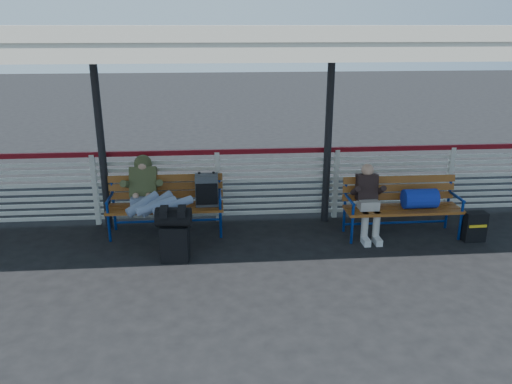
{
  "coord_description": "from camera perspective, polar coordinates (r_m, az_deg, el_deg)",
  "views": [
    {
      "loc": [
        -0.03,
        -6.04,
        3.17
      ],
      "look_at": [
        0.57,
        1.0,
        0.79
      ],
      "focal_mm": 35.0,
      "sensor_mm": 36.0,
      "label": 1
    }
  ],
  "objects": [
    {
      "name": "canopy",
      "position": [
        6.91,
        -4.81,
        17.46
      ],
      "size": [
        12.6,
        3.6,
        3.16
      ],
      "color": "silver",
      "rests_on": "ground"
    },
    {
      "name": "ground",
      "position": [
        6.82,
        -4.08,
        -9.16
      ],
      "size": [
        60.0,
        60.0,
        0.0
      ],
      "primitive_type": "plane",
      "color": "black",
      "rests_on": "ground"
    },
    {
      "name": "suitcase_side",
      "position": [
        8.36,
        23.67,
        -3.63
      ],
      "size": [
        0.34,
        0.21,
        0.46
      ],
      "rotation": [
        0.0,
        0.0,
        0.03
      ],
      "color": "black",
      "rests_on": "ground"
    },
    {
      "name": "fence",
      "position": [
        8.32,
        -4.4,
        0.98
      ],
      "size": [
        12.08,
        0.08,
        1.24
      ],
      "color": "silver",
      "rests_on": "ground"
    },
    {
      "name": "companion_person",
      "position": [
        7.87,
        12.7,
        -0.96
      ],
      "size": [
        0.32,
        0.66,
        1.15
      ],
      "color": "#BBB3AA",
      "rests_on": "ground"
    },
    {
      "name": "bench_left",
      "position": [
        7.92,
        -8.58,
        -0.46
      ],
      "size": [
        1.8,
        0.56,
        0.97
      ],
      "color": "#9D631E",
      "rests_on": "ground"
    },
    {
      "name": "bench_right",
      "position": [
        8.11,
        17.07,
        -0.89
      ],
      "size": [
        1.8,
        0.56,
        0.92
      ],
      "color": "#9D631E",
      "rests_on": "ground"
    },
    {
      "name": "traveler_man",
      "position": [
        7.61,
        -11.64,
        -0.79
      ],
      "size": [
        0.94,
        1.64,
        0.77
      ],
      "color": "#8592B3",
      "rests_on": "ground"
    },
    {
      "name": "luggage_stack",
      "position": [
        7.03,
        -9.31,
        -4.57
      ],
      "size": [
        0.5,
        0.32,
        0.79
      ],
      "rotation": [
        0.0,
        0.0,
        -0.1
      ],
      "color": "black",
      "rests_on": "ground"
    }
  ]
}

